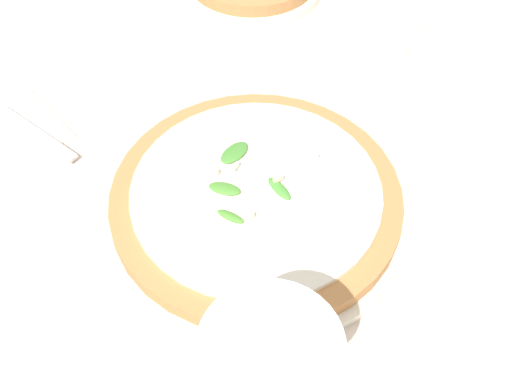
{
  "coord_description": "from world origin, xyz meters",
  "views": [
    {
      "loc": [
        -0.22,
        0.36,
        0.51
      ],
      "look_at": [
        -0.01,
        0.03,
        0.03
      ],
      "focal_mm": 42.0,
      "sensor_mm": 36.0,
      "label": 1
    }
  ],
  "objects_px": {
    "pizza_arugula_main": "(256,200)",
    "wine_glass": "(269,376)",
    "side_plate_white": "(473,54)",
    "fork": "(14,118)"
  },
  "relations": [
    {
      "from": "side_plate_white",
      "to": "wine_glass",
      "type": "bearing_deg",
      "value": 92.43
    },
    {
      "from": "pizza_arugula_main",
      "to": "side_plate_white",
      "type": "distance_m",
      "value": 0.39
    },
    {
      "from": "wine_glass",
      "to": "fork",
      "type": "height_order",
      "value": "wine_glass"
    },
    {
      "from": "pizza_arugula_main",
      "to": "wine_glass",
      "type": "relative_size",
      "value": 1.87
    },
    {
      "from": "pizza_arugula_main",
      "to": "wine_glass",
      "type": "distance_m",
      "value": 0.26
    },
    {
      "from": "pizza_arugula_main",
      "to": "fork",
      "type": "relative_size",
      "value": 1.47
    },
    {
      "from": "pizza_arugula_main",
      "to": "fork",
      "type": "bearing_deg",
      "value": 7.49
    },
    {
      "from": "wine_glass",
      "to": "side_plate_white",
      "type": "distance_m",
      "value": 0.58
    },
    {
      "from": "side_plate_white",
      "to": "fork",
      "type": "bearing_deg",
      "value": 44.1
    },
    {
      "from": "fork",
      "to": "side_plate_white",
      "type": "bearing_deg",
      "value": -129.78
    }
  ]
}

